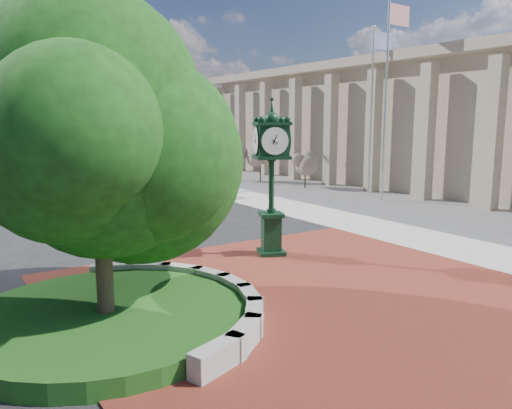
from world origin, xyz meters
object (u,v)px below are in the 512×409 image
Objects in this scene: post_clock at (271,172)px; flagpole_a at (386,99)px; parked_car at (62,163)px; flagpole_b at (371,109)px; street_lamp_near at (129,103)px.

post_clock is 0.46× the size of flagpole_a.
flagpole_a reaches higher than parked_car.
flagpole_b is at bearing 58.72° from flagpole_a.
flagpole_b is (12.98, -24.76, 4.35)m from parked_car.
flagpole_b is (1.52, 2.51, -0.50)m from flagpole_a.
post_clock is at bearing -152.74° from flagpole_a.
flagpole_a is (11.46, -27.27, 4.85)m from parked_car.
street_lamp_near reaches higher than post_clock.
post_clock is at bearing -147.24° from flagpole_b.
parked_car is 10.11m from street_lamp_near.
flagpole_a is 1.10× the size of flagpole_b.
post_clock is 13.71m from flagpole_a.
flagpole_a reaches higher than street_lamp_near.
flagpole_b is 19.23m from street_lamp_near.
parked_car is 28.29m from flagpole_b.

